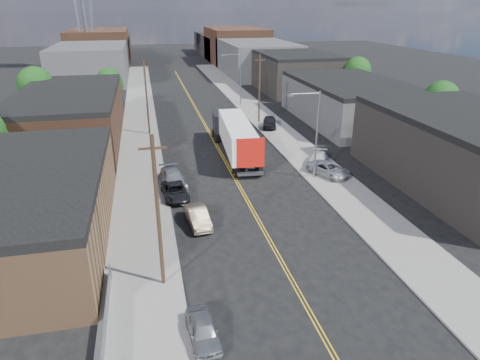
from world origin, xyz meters
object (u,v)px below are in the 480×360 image
car_left_d (173,179)px  car_right_lot_b (318,159)px  semi_truck (234,134)px  car_right_lot_a (329,169)px  car_right_lot_c (270,122)px  car_left_b (198,217)px  car_left_a (203,330)px  car_left_c (175,191)px

car_left_d → car_right_lot_b: bearing=1.7°
semi_truck → car_right_lot_a: semi_truck is taller
car_left_d → car_right_lot_c: size_ratio=1.16×
car_left_b → car_right_lot_a: size_ratio=0.88×
car_left_a → car_left_b: car_left_b is taller
car_right_lot_b → car_right_lot_c: (-0.81, 16.23, 0.13)m
car_left_b → car_left_d: 8.58m
car_left_b → car_left_a: bearing=-101.4°
semi_truck → car_left_b: size_ratio=3.93×
car_left_a → car_left_d: bearing=85.8°
car_right_lot_b → car_right_lot_c: car_right_lot_c is taller
car_left_b → car_right_lot_a: bearing=22.1°
car_right_lot_a → semi_truck: bearing=105.4°
car_left_d → car_right_lot_a: 16.03m
car_left_b → car_left_c: 5.84m
semi_truck → car_left_b: 18.14m
car_right_lot_a → car_right_lot_b: size_ratio=1.07×
semi_truck → car_right_lot_b: bearing=-33.1°
semi_truck → car_left_b: (-6.50, -16.84, -1.79)m
car_left_b → car_left_d: car_left_d is taller
car_left_d → semi_truck: bearing=40.6°
car_left_b → car_right_lot_c: (13.84, 26.88, 0.23)m
car_right_lot_a → car_right_lot_b: car_right_lot_a is taller
car_left_a → car_left_c: 18.64m
car_left_b → car_left_d: bearing=94.2°
car_left_a → car_right_lot_c: bearing=64.8°
car_left_a → car_left_d: 21.43m
semi_truck → car_left_c: semi_truck is taller
car_left_a → car_left_c: size_ratio=0.81×
semi_truck → car_left_d: 11.64m
car_left_b → car_left_d: size_ratio=0.80×
car_right_lot_b → semi_truck: bearing=172.8°
car_right_lot_a → car_left_d: bearing=151.1°
semi_truck → car_left_d: bearing=-129.2°
car_left_c → car_right_lot_b: 16.80m
car_left_d → car_right_lot_c: bearing=44.3°
car_left_c → car_right_lot_a: 16.12m
semi_truck → car_right_lot_b: semi_truck is taller
car_left_a → car_right_lot_b: 28.56m
car_left_a → car_right_lot_b: car_right_lot_b is taller
car_left_a → car_right_lot_a: size_ratio=0.78×
car_right_lot_c → semi_truck: bearing=-110.3°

